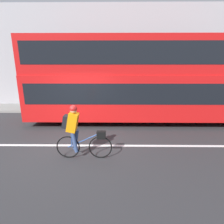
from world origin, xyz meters
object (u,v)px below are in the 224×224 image
at_px(bus, 144,77).
at_px(trash_bin, 142,100).
at_px(street_sign_post, 26,84).
at_px(cyclist_on_bike, 78,130).

bearing_deg(bus, trash_bin, 82.75).
height_order(trash_bin, street_sign_post, street_sign_post).
bearing_deg(cyclist_on_bike, street_sign_post, 125.99).
xyz_separation_m(bus, street_sign_post, (-6.86, 2.35, -0.58)).
height_order(cyclist_on_bike, trash_bin, cyclist_on_bike).
distance_m(bus, cyclist_on_bike, 4.62).
bearing_deg(street_sign_post, bus, -18.90).
bearing_deg(cyclist_on_bike, trash_bin, 65.11).
xyz_separation_m(bus, trash_bin, (0.30, 2.35, -1.57)).
bearing_deg(street_sign_post, trash_bin, 0.05).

